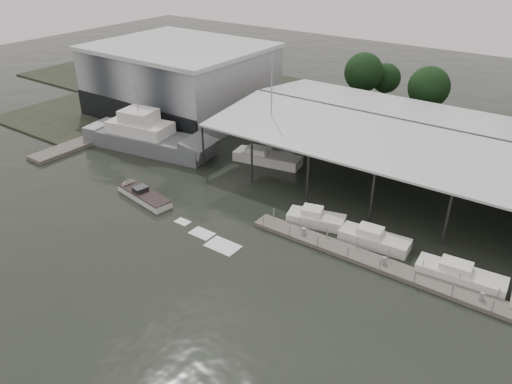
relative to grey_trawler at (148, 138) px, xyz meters
The scene contains 13 objects.
ground 27.12m from the grey_trawler, 37.50° to the right, with size 200.00×200.00×0.00m, color black.
land_strip_far 33.39m from the grey_trawler, 49.92° to the left, with size 140.00×30.00×0.30m.
land_strip_west 22.98m from the grey_trawler, 143.87° to the left, with size 20.00×40.00×0.30m.
storage_warehouse 15.41m from the grey_trawler, 115.85° to the left, with size 24.50×20.50×10.50m.
covered_boat_shed 40.42m from the grey_trawler, 16.67° to the left, with size 58.24×24.00×6.96m.
trawler_dock 8.98m from the grey_trawler, 163.78° to the right, with size 3.00×18.00×0.50m.
floating_dock 37.07m from the grey_trawler, 10.07° to the right, with size 28.00×2.00×1.40m.
grey_trawler is the anchor object (origin of this frame).
white_sailboat 15.99m from the grey_trawler, 19.96° to the left, with size 8.78×4.09×13.78m.
speedboat_underway 13.39m from the grey_trawler, 47.62° to the right, with size 19.01×5.01×2.00m.
moored_cruiser_0 27.41m from the grey_trawler, ahead, with size 5.95×3.56×1.70m.
moored_cruiser_1 33.52m from the grey_trawler, ahead, with size 6.55×2.72×1.70m.
moored_cruiser_2 41.56m from the grey_trawler, ahead, with size 7.22×2.72×1.70m.
Camera 1 is at (25.41, -24.73, 25.95)m, focal length 35.00 mm.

